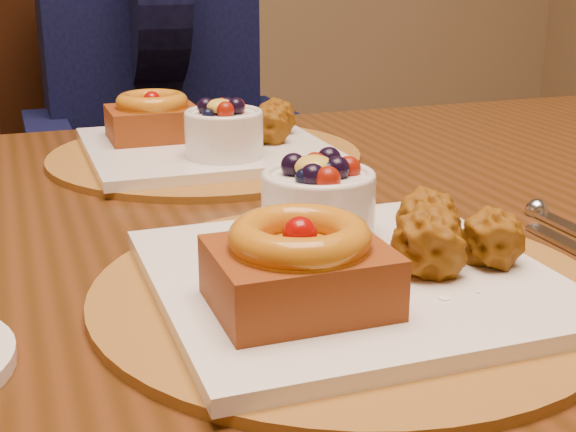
# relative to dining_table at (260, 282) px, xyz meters

# --- Properties ---
(dining_table) EXTENTS (1.60, 0.90, 0.76)m
(dining_table) POSITION_rel_dining_table_xyz_m (0.00, 0.00, 0.00)
(dining_table) COLOR #3A1F0A
(dining_table) RESTS_ON ground
(place_setting_near) EXTENTS (0.38, 0.38, 0.09)m
(place_setting_near) POSITION_rel_dining_table_xyz_m (-0.00, -0.21, 0.10)
(place_setting_near) COLOR brown
(place_setting_near) RESTS_ON dining_table
(place_setting_far) EXTENTS (0.38, 0.38, 0.09)m
(place_setting_far) POSITION_rel_dining_table_xyz_m (-0.00, 0.22, 0.10)
(place_setting_far) COLOR brown
(place_setting_far) RESTS_ON dining_table
(chair_far) EXTENTS (0.55, 0.55, 0.96)m
(chair_far) POSITION_rel_dining_table_xyz_m (0.01, 0.87, -0.14)
(chair_far) COLOR black
(chair_far) RESTS_ON ground
(diner) EXTENTS (0.46, 0.46, 0.75)m
(diner) POSITION_rel_dining_table_xyz_m (0.03, 0.77, 0.13)
(diner) COLOR black
(diner) RESTS_ON ground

